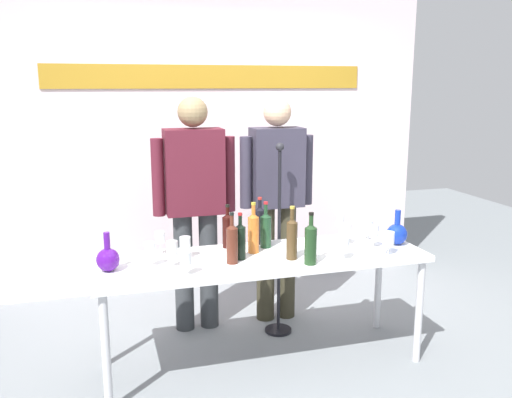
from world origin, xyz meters
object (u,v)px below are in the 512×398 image
(microphone_stand, at_px, (279,272))
(wine_bottle_6, at_px, (228,229))
(wine_bottle_3, at_px, (240,240))
(wine_glass_right_3, at_px, (368,227))
(wine_bottle_7, at_px, (266,229))
(wine_glass_left_4, at_px, (150,249))
(wine_glass_right_2, at_px, (389,239))
(wine_bottle_2, at_px, (260,224))
(wine_glass_left_2, at_px, (185,243))
(wine_glass_right_1, at_px, (344,242))
(decanter_blue_right, at_px, (397,233))
(wine_bottle_1, at_px, (311,243))
(presenter_right, at_px, (277,196))
(wine_glass_right_4, at_px, (374,232))
(display_table, at_px, (263,265))
(wine_bottle_0, at_px, (253,232))
(wine_bottle_4, at_px, (232,242))
(wine_glass_left_3, at_px, (160,238))
(presenter_left, at_px, (195,199))
(wine_glass_right_0, at_px, (346,229))
(wine_glass_left_1, at_px, (186,258))
(decanter_blue_left, at_px, (108,259))
(wine_glass_left_0, at_px, (172,249))
(wine_bottle_5, at_px, (292,237))

(microphone_stand, bearing_deg, wine_bottle_6, -157.95)
(wine_bottle_3, distance_m, wine_bottle_6, 0.27)
(wine_glass_right_3, bearing_deg, wine_bottle_7, 177.04)
(wine_glass_left_4, bearing_deg, wine_glass_right_2, -7.47)
(wine_bottle_2, xyz_separation_m, wine_bottle_6, (-0.23, -0.02, -0.02))
(wine_glass_left_2, height_order, wine_glass_right_3, wine_glass_right_3)
(wine_glass_right_1, xyz_separation_m, wine_glass_right_3, (0.35, 0.35, -0.01))
(decanter_blue_right, relative_size, wine_bottle_6, 0.82)
(wine_glass_left_4, bearing_deg, wine_bottle_1, -13.91)
(presenter_right, bearing_deg, wine_glass_right_3, -46.64)
(wine_bottle_3, height_order, wine_glass_right_4, wine_bottle_3)
(display_table, bearing_deg, wine_glass_right_2, -14.47)
(wine_bottle_0, bearing_deg, wine_glass_right_3, 3.36)
(wine_bottle_4, bearing_deg, wine_bottle_1, -18.49)
(wine_glass_right_4, bearing_deg, wine_bottle_0, 170.95)
(wine_bottle_0, bearing_deg, wine_bottle_6, 130.42)
(wine_glass_left_3, height_order, wine_glass_left_4, wine_glass_left_3)
(presenter_right, bearing_deg, wine_bottle_6, -138.97)
(wine_bottle_4, bearing_deg, wine_bottle_2, 51.01)
(wine_bottle_1, xyz_separation_m, wine_glass_right_1, (0.24, 0.03, -0.03))
(presenter_left, xyz_separation_m, wine_glass_right_0, (0.94, -0.59, -0.15))
(wine_glass_left_1, xyz_separation_m, wine_glass_right_2, (1.32, 0.02, 0.00))
(decanter_blue_left, distance_m, wine_glass_left_1, 0.48)
(wine_glass_right_0, relative_size, wine_glass_right_1, 0.96)
(presenter_right, distance_m, wine_glass_right_1, 0.90)
(wine_bottle_7, bearing_deg, wine_bottle_2, 99.33)
(wine_bottle_6, bearing_deg, wine_bottle_0, -49.58)
(microphone_stand, bearing_deg, wine_bottle_4, -133.48)
(wine_bottle_3, relative_size, wine_glass_left_0, 1.83)
(wine_glass_right_0, distance_m, microphone_stand, 0.63)
(wine_bottle_1, xyz_separation_m, wine_glass_right_2, (0.56, 0.04, -0.03))
(wine_glass_left_4, bearing_deg, presenter_left, 59.58)
(presenter_right, relative_size, wine_glass_right_4, 11.09)
(wine_bottle_6, bearing_deg, wine_glass_left_1, -127.92)
(wine_glass_left_2, xyz_separation_m, wine_glass_right_1, (0.95, -0.31, 0.01))
(decanter_blue_right, xyz_separation_m, wine_bottle_4, (-1.18, -0.07, 0.06))
(decanter_blue_right, height_order, wine_glass_left_0, decanter_blue_right)
(wine_bottle_0, relative_size, wine_bottle_2, 1.02)
(wine_bottle_0, height_order, wine_bottle_1, wine_bottle_0)
(wine_glass_right_0, bearing_deg, wine_bottle_0, 179.45)
(wine_glass_right_2, bearing_deg, wine_bottle_7, 152.25)
(wine_bottle_6, relative_size, wine_glass_right_4, 1.90)
(wine_bottle_4, bearing_deg, wine_bottle_7, 41.23)
(decanter_blue_left, bearing_deg, presenter_right, 28.27)
(display_table, distance_m, wine_glass_right_0, 0.65)
(presenter_left, distance_m, wine_glass_left_3, 0.57)
(decanter_blue_left, xyz_separation_m, wine_bottle_0, (0.92, 0.10, 0.07))
(wine_glass_left_3, bearing_deg, wine_bottle_6, 3.00)
(wine_bottle_5, bearing_deg, wine_glass_right_2, -7.96)
(wine_glass_left_0, height_order, wine_glass_right_0, wine_glass_left_0)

